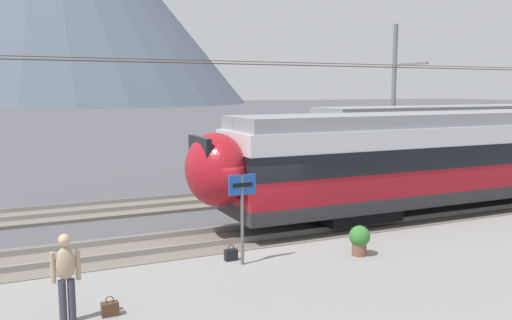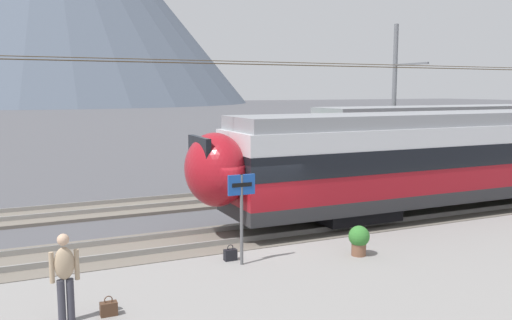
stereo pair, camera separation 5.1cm
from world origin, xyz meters
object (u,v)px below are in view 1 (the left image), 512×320
object	(u,v)px
train_near_platform	(490,153)
handbag_beside_passenger	(110,309)
potted_plant_platform_edge	(360,238)
handbag_near_sign	(231,255)
train_far_track	(510,134)
passenger_walking	(66,273)
catenary_mast_far_side	(396,98)
platform_sign	(242,199)

from	to	relation	value
train_near_platform	handbag_beside_passenger	bearing A→B (deg)	-162.02
train_near_platform	potted_plant_platform_edge	bearing A→B (deg)	-156.37
handbag_near_sign	train_far_track	bearing A→B (deg)	23.37
handbag_near_sign	passenger_walking	bearing A→B (deg)	-153.00
train_far_track	potted_plant_platform_edge	xyz separation A→B (m)	(-17.03, -9.76, -1.39)
handbag_beside_passenger	catenary_mast_far_side	bearing A→B (deg)	36.97
train_far_track	potted_plant_platform_edge	distance (m)	19.68
platform_sign	passenger_walking	distance (m)	4.64
platform_sign	handbag_beside_passenger	world-z (taller)	platform_sign
potted_plant_platform_edge	platform_sign	bearing A→B (deg)	168.99
passenger_walking	catenary_mast_far_side	bearing A→B (deg)	35.72
train_far_track	handbag_beside_passenger	bearing A→B (deg)	-155.24
catenary_mast_far_side	handbag_near_sign	world-z (taller)	catenary_mast_far_side
platform_sign	potted_plant_platform_edge	bearing A→B (deg)	-11.01
platform_sign	potted_plant_platform_edge	xyz separation A→B (m)	(3.07, -0.60, -1.20)
handbag_beside_passenger	potted_plant_platform_edge	distance (m)	6.68
handbag_near_sign	catenary_mast_far_side	bearing A→B (deg)	37.99
train_near_platform	potted_plant_platform_edge	world-z (taller)	train_near_platform
train_near_platform	handbag_beside_passenger	size ratio (longest dim) A/B	62.17
catenary_mast_far_side	train_near_platform	bearing A→B (deg)	-102.95
catenary_mast_far_side	passenger_walking	bearing A→B (deg)	-144.28
catenary_mast_far_side	potted_plant_platform_edge	distance (m)	16.45
catenary_mast_far_side	handbag_near_sign	xyz separation A→B (m)	(-13.99, -10.92, -3.73)
platform_sign	handbag_beside_passenger	xyz separation A→B (m)	(-3.51, -1.72, -1.52)
platform_sign	train_near_platform	bearing A→B (deg)	15.42
train_far_track	catenary_mast_far_side	xyz separation A→B (m)	(-6.25, 2.18, 2.03)
train_near_platform	train_far_track	bearing A→B (deg)	35.87
train_far_track	catenary_mast_far_side	size ratio (longest dim) A/B	0.54
platform_sign	handbag_near_sign	xyz separation A→B (m)	(-0.14, 0.42, -1.51)
passenger_walking	handbag_near_sign	distance (m)	4.70
train_near_platform	catenary_mast_far_side	distance (m)	8.49
platform_sign	passenger_walking	xyz separation A→B (m)	(-4.27, -1.69, -0.71)
catenary_mast_far_side	passenger_walking	xyz separation A→B (m)	(-18.12, -13.03, -2.94)
train_far_track	platform_sign	distance (m)	22.10
handbag_near_sign	train_near_platform	bearing A→B (deg)	13.40
train_far_track	catenary_mast_far_side	distance (m)	6.92
potted_plant_platform_edge	handbag_near_sign	bearing A→B (deg)	162.43
catenary_mast_far_side	handbag_beside_passenger	distance (m)	22.05
catenary_mast_far_side	potted_plant_platform_edge	bearing A→B (deg)	-132.08
potted_plant_platform_edge	handbag_beside_passenger	bearing A→B (deg)	-170.28
catenary_mast_far_side	handbag_beside_passenger	xyz separation A→B (m)	(-17.36, -13.07, -3.74)
train_near_platform	handbag_beside_passenger	distance (m)	16.40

